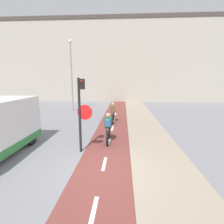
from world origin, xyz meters
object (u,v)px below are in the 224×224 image
(street_lamp_far, at_px, (71,69))
(cyclist_far, at_px, (113,114))
(traffic_light_pole, at_px, (81,107))
(cyclist_near, at_px, (108,129))

(street_lamp_far, height_order, cyclist_far, street_lamp_far)
(street_lamp_far, bearing_deg, traffic_light_pole, -71.65)
(street_lamp_far, distance_m, cyclist_near, 10.67)
(street_lamp_far, height_order, cyclist_near, street_lamp_far)
(traffic_light_pole, xyz_separation_m, street_lamp_far, (-3.41, 10.29, 2.27))
(traffic_light_pole, distance_m, cyclist_far, 5.91)
(cyclist_far, bearing_deg, cyclist_near, -89.96)
(traffic_light_pole, distance_m, cyclist_near, 2.14)
(cyclist_near, xyz_separation_m, cyclist_far, (-0.00, 4.35, -0.05))
(street_lamp_far, distance_m, cyclist_far, 7.40)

